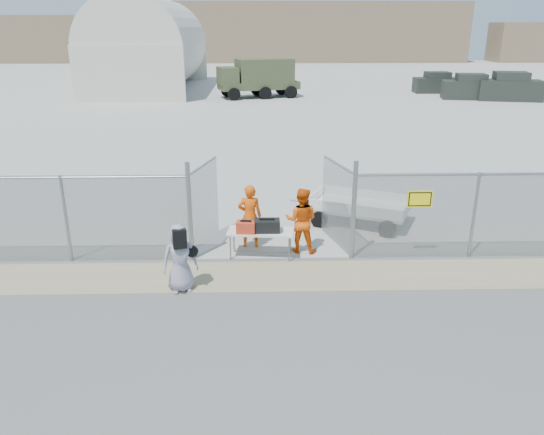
{
  "coord_description": "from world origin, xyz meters",
  "views": [
    {
      "loc": [
        -0.32,
        -10.18,
        5.52
      ],
      "look_at": [
        0.0,
        2.0,
        1.1
      ],
      "focal_mm": 35.0,
      "sensor_mm": 36.0,
      "label": 1
    }
  ],
  "objects_px": {
    "security_worker_left": "(250,216)",
    "security_worker_right": "(301,220)",
    "folding_table": "(261,244)",
    "utility_trailer": "(360,209)",
    "visitor": "(180,258)"
  },
  "relations": [
    {
      "from": "folding_table",
      "to": "security_worker_left",
      "type": "height_order",
      "value": "security_worker_left"
    },
    {
      "from": "visitor",
      "to": "utility_trailer",
      "type": "height_order",
      "value": "visitor"
    },
    {
      "from": "security_worker_right",
      "to": "visitor",
      "type": "height_order",
      "value": "security_worker_right"
    },
    {
      "from": "security_worker_left",
      "to": "security_worker_right",
      "type": "height_order",
      "value": "security_worker_left"
    },
    {
      "from": "security_worker_left",
      "to": "security_worker_right",
      "type": "bearing_deg",
      "value": 166.83
    },
    {
      "from": "security_worker_left",
      "to": "security_worker_right",
      "type": "xyz_separation_m",
      "value": [
        1.32,
        -0.33,
        -0.0
      ]
    },
    {
      "from": "folding_table",
      "to": "visitor",
      "type": "bearing_deg",
      "value": -128.39
    },
    {
      "from": "folding_table",
      "to": "utility_trailer",
      "type": "xyz_separation_m",
      "value": [
        2.93,
        2.31,
        0.09
      ]
    },
    {
      "from": "security_worker_left",
      "to": "visitor",
      "type": "bearing_deg",
      "value": 59.33
    },
    {
      "from": "security_worker_left",
      "to": "security_worker_right",
      "type": "relative_size",
      "value": 1.0
    },
    {
      "from": "security_worker_right",
      "to": "visitor",
      "type": "bearing_deg",
      "value": 49.34
    },
    {
      "from": "security_worker_right",
      "to": "utility_trailer",
      "type": "xyz_separation_m",
      "value": [
        1.89,
        2.01,
        -0.41
      ]
    },
    {
      "from": "security_worker_right",
      "to": "visitor",
      "type": "relative_size",
      "value": 1.1
    },
    {
      "from": "security_worker_left",
      "to": "utility_trailer",
      "type": "xyz_separation_m",
      "value": [
        3.21,
        1.68,
        -0.41
      ]
    },
    {
      "from": "folding_table",
      "to": "utility_trailer",
      "type": "bearing_deg",
      "value": 44.57
    }
  ]
}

